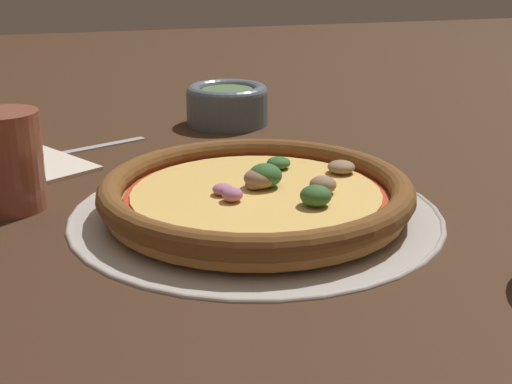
{
  "coord_description": "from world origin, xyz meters",
  "views": [
    {
      "loc": [
        -0.6,
        0.18,
        0.24
      ],
      "look_at": [
        0.0,
        0.0,
        0.02
      ],
      "focal_mm": 50.0,
      "sensor_mm": 36.0,
      "label": 1
    }
  ],
  "objects_px": {
    "pizza_tray": "(256,212)",
    "drinking_cup": "(7,161)",
    "fork": "(66,152)",
    "bowl_far": "(227,103)",
    "napkin": "(14,164)",
    "pizza": "(257,193)"
  },
  "relations": [
    {
      "from": "pizza",
      "to": "napkin",
      "type": "relative_size",
      "value": 1.43
    },
    {
      "from": "drinking_cup",
      "to": "pizza_tray",
      "type": "bearing_deg",
      "value": -110.79
    },
    {
      "from": "pizza_tray",
      "to": "drinking_cup",
      "type": "distance_m",
      "value": 0.24
    },
    {
      "from": "bowl_far",
      "to": "napkin",
      "type": "relative_size",
      "value": 0.55
    },
    {
      "from": "fork",
      "to": "pizza",
      "type": "bearing_deg",
      "value": 99.08
    },
    {
      "from": "drinking_cup",
      "to": "bowl_far",
      "type": "bearing_deg",
      "value": -46.51
    },
    {
      "from": "pizza_tray",
      "to": "bowl_far",
      "type": "relative_size",
      "value": 3.06
    },
    {
      "from": "drinking_cup",
      "to": "fork",
      "type": "height_order",
      "value": "drinking_cup"
    },
    {
      "from": "pizza",
      "to": "drinking_cup",
      "type": "relative_size",
      "value": 3.1
    },
    {
      "from": "pizza_tray",
      "to": "drinking_cup",
      "type": "xyz_separation_m",
      "value": [
        0.08,
        0.22,
        0.04
      ]
    },
    {
      "from": "bowl_far",
      "to": "fork",
      "type": "relative_size",
      "value": 0.63
    },
    {
      "from": "pizza_tray",
      "to": "fork",
      "type": "distance_m",
      "value": 0.31
    },
    {
      "from": "bowl_far",
      "to": "drinking_cup",
      "type": "relative_size",
      "value": 1.21
    },
    {
      "from": "pizza_tray",
      "to": "pizza",
      "type": "height_order",
      "value": "pizza"
    },
    {
      "from": "bowl_far",
      "to": "fork",
      "type": "bearing_deg",
      "value": 111.72
    },
    {
      "from": "bowl_far",
      "to": "drinking_cup",
      "type": "xyz_separation_m",
      "value": [
        -0.27,
        0.28,
        0.02
      ]
    },
    {
      "from": "pizza",
      "to": "drinking_cup",
      "type": "distance_m",
      "value": 0.24
    },
    {
      "from": "drinking_cup",
      "to": "fork",
      "type": "xyz_separation_m",
      "value": [
        0.18,
        -0.06,
        -0.05
      ]
    },
    {
      "from": "bowl_far",
      "to": "fork",
      "type": "xyz_separation_m",
      "value": [
        -0.09,
        0.22,
        -0.03
      ]
    },
    {
      "from": "bowl_far",
      "to": "napkin",
      "type": "distance_m",
      "value": 0.31
    },
    {
      "from": "pizza_tray",
      "to": "pizza",
      "type": "distance_m",
      "value": 0.02
    },
    {
      "from": "bowl_far",
      "to": "pizza",
      "type": "bearing_deg",
      "value": 170.29
    }
  ]
}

